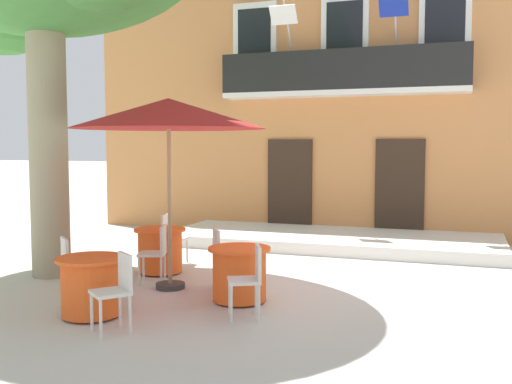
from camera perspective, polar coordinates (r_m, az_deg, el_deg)
The scene contains 13 objects.
ground_plane at distance 9.38m, azimuth 2.26°, elevation -8.76°, with size 120.00×120.00×0.00m, color beige.
building_facade at distance 16.01m, azimuth 9.94°, elevation 10.18°, with size 13.00×5.09×7.50m.
entrance_step_platform at distance 12.83m, azimuth 7.24°, elevation -4.61°, with size 7.05×2.68×0.25m, color silver.
cafe_table_near_tree at distance 10.10m, azimuth -9.27°, elevation -5.58°, with size 0.86×0.86×0.76m.
cafe_chair_near_tree_0 at distance 10.80m, azimuth -8.23°, elevation -4.17°, with size 0.45×0.45×0.91m.
cafe_chair_near_tree_1 at distance 9.33m, azimuth -9.60°, elevation -5.56°, with size 0.51×0.51×0.91m.
cafe_table_middle at distance 7.76m, azimuth -15.68°, elevation -8.76°, with size 0.86×0.86×0.76m.
cafe_chair_middle_0 at distance 7.06m, azimuth -13.35°, elevation -8.91°, with size 0.56×0.56×0.91m.
cafe_chair_middle_1 at distance 8.44m, azimuth -17.31°, elevation -6.78°, with size 0.57×0.57×0.91m.
cafe_table_front at distance 8.18m, azimuth -1.62°, elevation -7.91°, with size 0.86×0.86×0.76m.
cafe_chair_front_0 at distance 8.85m, azimuth -3.20°, elevation -6.05°, with size 0.56×0.56×0.91m.
cafe_chair_front_1 at distance 7.43m, azimuth -0.59°, elevation -8.11°, with size 0.53×0.53×0.91m.
cafe_umbrella at distance 8.85m, azimuth -8.48°, elevation 7.44°, with size 2.90×2.90×2.85m.
Camera 1 is at (2.69, -8.72, 2.15)m, focal length 41.29 mm.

